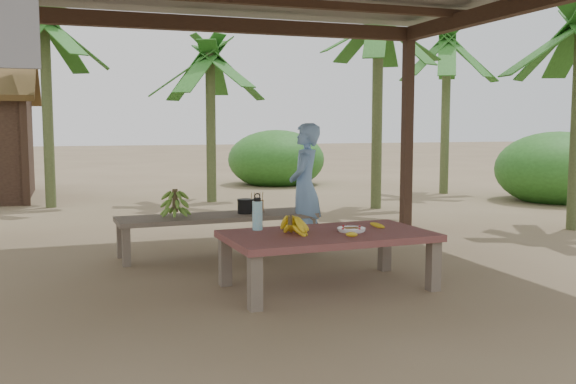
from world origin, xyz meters
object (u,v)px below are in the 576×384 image
object	(u,v)px
work_table	(328,240)
woman	(305,187)
cooking_pot	(246,207)
bench	(218,220)
ripe_banana_bunch	(290,225)
plate	(351,230)
water_flask	(257,214)

from	to	relation	value
work_table	woman	bearing A→B (deg)	73.78
cooking_pot	bench	bearing A→B (deg)	-178.05
bench	ripe_banana_bunch	distance (m)	1.80
plate	cooking_pot	bearing A→B (deg)	105.40
bench	ripe_banana_bunch	world-z (taller)	ripe_banana_bunch
plate	water_flask	size ratio (longest dim) A/B	0.75
bench	plate	distance (m)	1.95
plate	cooking_pot	world-z (taller)	cooking_pot
woman	bench	bearing A→B (deg)	-64.40
water_flask	woman	size ratio (longest dim) A/B	0.23
ripe_banana_bunch	cooking_pot	xyz separation A→B (m)	(0.08, 1.78, -0.06)
ripe_banana_bunch	plate	size ratio (longest dim) A/B	1.19
work_table	water_flask	bearing A→B (deg)	145.97
bench	plate	world-z (taller)	plate
plate	water_flask	distance (m)	0.85
work_table	plate	world-z (taller)	plate
work_table	cooking_pot	xyz separation A→B (m)	(-0.27, 1.77, 0.09)
ripe_banana_bunch	water_flask	bearing A→B (deg)	118.40
work_table	bench	size ratio (longest dim) A/B	0.83
work_table	water_flask	distance (m)	0.67
cooking_pot	woman	size ratio (longest dim) A/B	0.12
bench	plate	size ratio (longest dim) A/B	8.90
cooking_pot	plate	bearing A→B (deg)	-74.60
cooking_pot	woman	xyz separation A→B (m)	(0.67, -0.10, 0.20)
ripe_banana_bunch	woman	world-z (taller)	woman
water_flask	bench	bearing A→B (deg)	91.89
work_table	plate	size ratio (longest dim) A/B	7.38
water_flask	work_table	bearing A→B (deg)	-31.35
water_flask	plate	bearing A→B (deg)	-24.69
woman	water_flask	bearing A→B (deg)	-4.77
ripe_banana_bunch	work_table	bearing A→B (deg)	2.96
water_flask	woman	distance (m)	1.64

